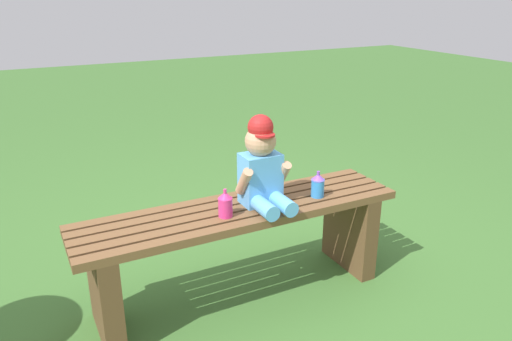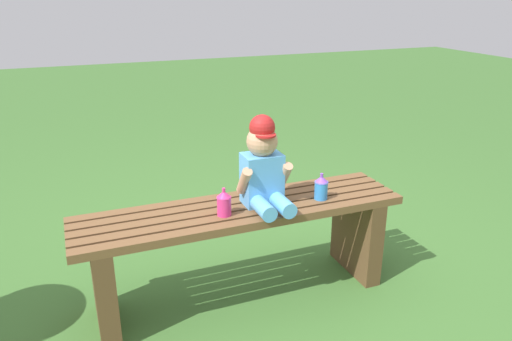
{
  "view_description": "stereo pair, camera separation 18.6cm",
  "coord_description": "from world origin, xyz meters",
  "px_view_note": "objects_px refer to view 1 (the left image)",
  "views": [
    {
      "loc": [
        -0.84,
        -1.79,
        1.37
      ],
      "look_at": [
        0.05,
        -0.05,
        0.64
      ],
      "focal_mm": 34.6,
      "sensor_mm": 36.0,
      "label": 1
    },
    {
      "loc": [
        -0.67,
        -1.86,
        1.37
      ],
      "look_at": [
        0.05,
        -0.05,
        0.64
      ],
      "focal_mm": 34.6,
      "sensor_mm": 36.0,
      "label": 2
    }
  ],
  "objects_px": {
    "child_figure": "(262,167)",
    "park_bench": "(241,239)",
    "sippy_cup_right": "(318,185)",
    "sippy_cup_left": "(225,204)"
  },
  "relations": [
    {
      "from": "park_bench",
      "to": "child_figure",
      "type": "xyz_separation_m",
      "value": [
        0.1,
        -0.01,
        0.33
      ]
    },
    {
      "from": "sippy_cup_left",
      "to": "sippy_cup_right",
      "type": "relative_size",
      "value": 1.0
    },
    {
      "from": "sippy_cup_left",
      "to": "sippy_cup_right",
      "type": "xyz_separation_m",
      "value": [
        0.46,
        0.0,
        0.0
      ]
    },
    {
      "from": "park_bench",
      "to": "child_figure",
      "type": "bearing_deg",
      "value": -7.05
    },
    {
      "from": "child_figure",
      "to": "park_bench",
      "type": "bearing_deg",
      "value": 172.95
    },
    {
      "from": "child_figure",
      "to": "sippy_cup_left",
      "type": "distance_m",
      "value": 0.23
    },
    {
      "from": "child_figure",
      "to": "sippy_cup_right",
      "type": "xyz_separation_m",
      "value": [
        0.27,
        -0.04,
        -0.12
      ]
    },
    {
      "from": "park_bench",
      "to": "sippy_cup_right",
      "type": "xyz_separation_m",
      "value": [
        0.37,
        -0.05,
        0.22
      ]
    },
    {
      "from": "child_figure",
      "to": "sippy_cup_right",
      "type": "relative_size",
      "value": 3.26
    },
    {
      "from": "sippy_cup_left",
      "to": "sippy_cup_right",
      "type": "height_order",
      "value": "same"
    }
  ]
}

